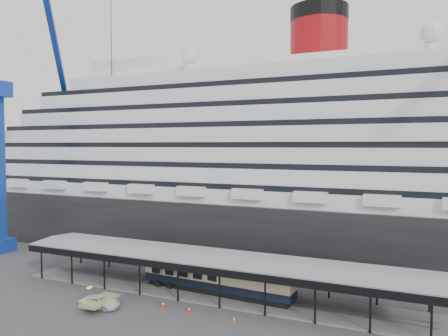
# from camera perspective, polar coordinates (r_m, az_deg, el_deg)

# --- Properties ---
(ground) EXTENTS (200.00, 200.00, 0.00)m
(ground) POSITION_cam_1_polar(r_m,az_deg,el_deg) (55.79, -3.82, -17.67)
(ground) COLOR #39393C
(ground) RESTS_ON ground
(cruise_ship) EXTENTS (130.00, 30.00, 43.90)m
(cruise_ship) POSITION_cam_1_polar(r_m,az_deg,el_deg) (81.86, 6.67, 2.05)
(cruise_ship) COLOR black
(cruise_ship) RESTS_ON ground
(platform_canopy) EXTENTS (56.00, 9.18, 5.30)m
(platform_canopy) POSITION_cam_1_polar(r_m,az_deg,el_deg) (59.26, -1.51, -14.00)
(platform_canopy) COLOR slate
(platform_canopy) RESTS_ON ground
(crane_blue) EXTENTS (22.63, 19.19, 47.60)m
(crane_blue) POSITION_cam_1_polar(r_m,az_deg,el_deg) (89.75, -26.82, 2.85)
(crane_blue) COLOR #173EAE
(crane_blue) RESTS_ON ground
(port_truck) EXTENTS (5.10, 2.54, 1.39)m
(port_truck) POSITION_cam_1_polar(r_m,az_deg,el_deg) (57.21, -15.87, -16.50)
(port_truck) COLOR silver
(port_truck) RESTS_ON ground
(pullman_carriage) EXTENTS (21.37, 4.15, 20.85)m
(pullman_carriage) POSITION_cam_1_polar(r_m,az_deg,el_deg) (58.97, -0.99, -13.90)
(pullman_carriage) COLOR black
(pullman_carriage) RESTS_ON ground
(traffic_cone_left) EXTENTS (0.40, 0.40, 0.73)m
(traffic_cone_left) POSITION_cam_1_polar(r_m,az_deg,el_deg) (54.02, -4.59, -17.96)
(traffic_cone_left) COLOR red
(traffic_cone_left) RESTS_ON ground
(traffic_cone_mid) EXTENTS (0.45, 0.45, 0.82)m
(traffic_cone_mid) POSITION_cam_1_polar(r_m,az_deg,el_deg) (55.78, -7.95, -17.24)
(traffic_cone_mid) COLOR red
(traffic_cone_mid) RESTS_ON ground
(traffic_cone_right) EXTENTS (0.44, 0.44, 0.71)m
(traffic_cone_right) POSITION_cam_1_polar(r_m,az_deg,el_deg) (51.27, 1.33, -19.15)
(traffic_cone_right) COLOR #D64D0B
(traffic_cone_right) RESTS_ON ground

